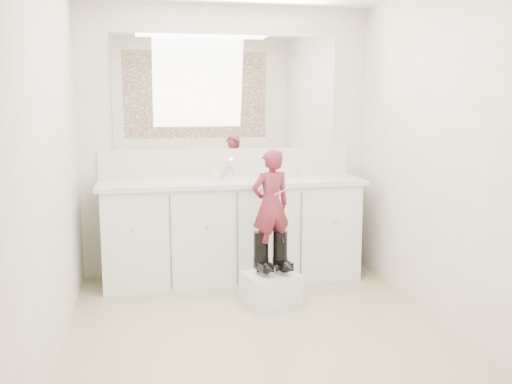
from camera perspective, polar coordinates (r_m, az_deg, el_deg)
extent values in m
plane|color=#887C59|center=(4.01, 0.42, -13.90)|extent=(3.00, 3.00, 0.00)
plane|color=#BEB9A2|center=(5.18, -2.92, 5.02)|extent=(2.60, 0.00, 2.60)
plane|color=#BEB9A2|center=(2.27, 8.11, -0.25)|extent=(2.60, 0.00, 2.60)
plane|color=#BEB9A2|center=(3.68, -19.85, 2.84)|extent=(0.00, 3.00, 3.00)
plane|color=#BEB9A2|center=(4.17, 18.25, 3.60)|extent=(0.00, 3.00, 3.00)
cube|color=silver|center=(5.03, -2.40, -4.04)|extent=(2.20, 0.55, 0.85)
cube|color=beige|center=(4.93, -2.40, 0.96)|extent=(2.28, 0.58, 0.04)
cube|color=beige|center=(5.18, -2.88, 2.97)|extent=(2.28, 0.03, 0.25)
cube|color=white|center=(5.16, -2.94, 9.89)|extent=(2.00, 0.02, 1.00)
cube|color=#472819|center=(2.26, 8.28, 11.14)|extent=(2.00, 0.01, 1.20)
cylinder|color=silver|center=(5.09, -2.70, 2.00)|extent=(0.08, 0.08, 0.10)
imported|color=beige|center=(5.07, 3.74, 1.95)|extent=(0.13, 0.13, 0.10)
imported|color=silver|center=(4.94, -3.98, 2.17)|extent=(0.10, 0.10, 0.17)
cube|color=silver|center=(4.48, 1.50, -9.68)|extent=(0.46, 0.41, 0.25)
imported|color=#AA3448|center=(4.33, 1.48, -1.36)|extent=(0.35, 0.28, 0.86)
cylinder|color=#CE5092|center=(4.25, 2.64, 0.07)|extent=(0.13, 0.04, 0.06)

